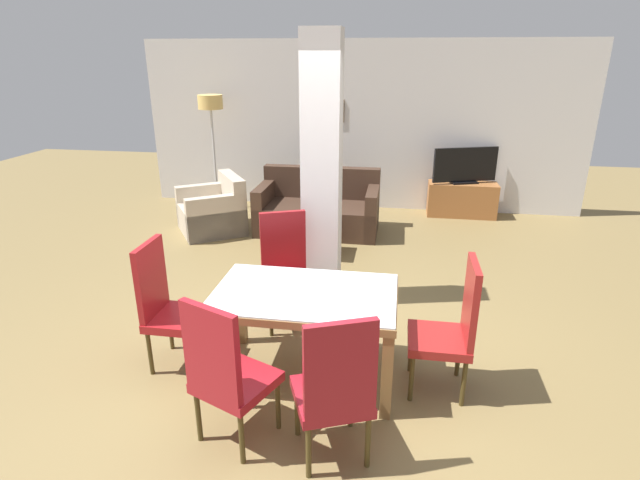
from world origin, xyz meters
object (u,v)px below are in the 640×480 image
dining_chair_head_left (167,303)px  bottle (308,215)px  tv_stand (462,199)px  tv_screen (465,166)px  dining_chair_near_right (335,387)px  armchair (214,212)px  dining_chair_near_left (226,372)px  sofa (318,211)px  dining_chair_far_left (285,267)px  dining_chair_head_right (452,325)px  coffee_table (308,237)px  dining_table (305,311)px  floor_lamp (211,112)px

dining_chair_head_left → bottle: dining_chair_head_left is taller
tv_stand → tv_screen: (0.00, 0.00, 0.55)m
dining_chair_near_right → armchair: dining_chair_near_right is taller
dining_chair_head_left → dining_chair_near_right: 1.74m
dining_chair_near_right → tv_stand: size_ratio=1.00×
dining_chair_near_left → tv_stand: 5.82m
armchair → bottle: size_ratio=4.17×
dining_chair_near_left → sofa: 4.38m
armchair → bottle: armchair is taller
dining_chair_far_left → dining_chair_head_right: bearing=127.4°
armchair → coffee_table: armchair is taller
dining_chair_head_right → armchair: dining_chair_head_right is taller
dining_table → dining_chair_near_right: dining_chair_near_right is taller
dining_chair_far_left → dining_chair_head_left: bearing=25.7°
dining_chair_near_right → coffee_table: dining_chair_near_right is taller
dining_chair_near_right → tv_screen: 5.65m
dining_chair_head_left → floor_lamp: (-1.21, 4.41, 1.02)m
sofa → dining_table: bearing=97.6°
dining_chair_near_right → dining_chair_near_left: bearing=154.1°
dining_table → dining_chair_near_right: size_ratio=1.32×
sofa → bottle: size_ratio=6.04×
dining_chair_far_left → tv_stand: dining_chair_far_left is taller
dining_chair_far_left → tv_screen: tv_screen is taller
dining_table → armchair: 3.84m
bottle → floor_lamp: (-1.93, 1.92, 1.03)m
dining_table → bottle: bearing=99.7°
sofa → tv_stand: (2.17, 1.07, -0.03)m
dining_chair_near_left → coffee_table: size_ratio=1.54×
sofa → floor_lamp: (-1.88, 0.86, 1.29)m
dining_chair_far_left → tv_screen: (2.05, 3.74, 0.25)m
sofa → bottle: 1.09m
dining_chair_head_right → coffee_table: 3.05m
dining_chair_head_left → sofa: bearing=169.3°
dining_chair_far_left → bottle: size_ratio=3.73×
dining_chair_head_right → dining_chair_near_right: bearing=138.5°
dining_table → sofa: size_ratio=0.81×
armchair → tv_stand: size_ratio=1.12×
sofa → coffee_table: (0.02, -0.96, -0.07)m
dining_chair_head_left → dining_chair_near_left: (0.79, -0.83, 0.00)m
dining_table → bottle: (-0.43, 2.49, -0.03)m
dining_chair_near_left → sofa: (-0.12, 4.37, -0.27)m
dining_chair_far_left → coffee_table: bearing=-108.7°
dining_chair_near_right → sofa: bearing=78.5°
sofa → armchair: (-1.51, -0.28, -0.01)m
tv_stand → bottle: bearing=-135.0°
dining_chair_head_right → floor_lamp: bearing=38.3°
armchair → bottle: bearing=-150.4°
sofa → coffee_table: bearing=91.2°
sofa → floor_lamp: floor_lamp is taller
coffee_table → dining_chair_head_right: bearing=-58.5°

